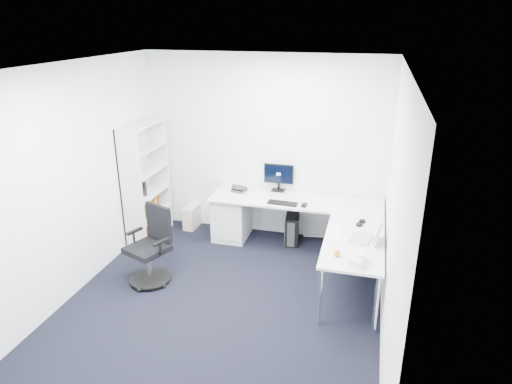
% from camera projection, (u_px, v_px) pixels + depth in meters
% --- Properties ---
extents(ground, '(4.20, 4.20, 0.00)m').
position_uv_depth(ground, '(221.00, 306.00, 5.30)').
color(ground, black).
extents(ceiling, '(4.20, 4.20, 0.00)m').
position_uv_depth(ceiling, '(213.00, 67.00, 4.33)').
color(ceiling, white).
extents(wall_back, '(3.60, 0.02, 2.70)m').
position_uv_depth(wall_back, '(264.00, 147.00, 6.71)').
color(wall_back, white).
rests_on(wall_back, ground).
extents(wall_front, '(3.60, 0.02, 2.70)m').
position_uv_depth(wall_front, '(108.00, 316.00, 2.92)').
color(wall_front, white).
rests_on(wall_front, ground).
extents(wall_left, '(0.02, 4.20, 2.70)m').
position_uv_depth(wall_left, '(69.00, 184.00, 5.24)').
color(wall_left, white).
rests_on(wall_left, ground).
extents(wall_right, '(0.02, 4.20, 2.70)m').
position_uv_depth(wall_right, '(394.00, 216.00, 4.39)').
color(wall_right, white).
rests_on(wall_right, ground).
extents(l_desk, '(2.45, 1.37, 0.72)m').
position_uv_depth(l_desk, '(290.00, 233.00, 6.30)').
color(l_desk, silver).
rests_on(l_desk, ground).
extents(drawer_pedestal, '(0.48, 0.60, 0.74)m').
position_uv_depth(drawer_pedestal, '(232.00, 214.00, 6.87)').
color(drawer_pedestal, silver).
rests_on(drawer_pedestal, ground).
extents(bookshelf, '(0.34, 0.88, 1.76)m').
position_uv_depth(bookshelf, '(146.00, 182.00, 6.68)').
color(bookshelf, silver).
rests_on(bookshelf, ground).
extents(task_chair, '(0.71, 0.71, 0.98)m').
position_uv_depth(task_chair, '(147.00, 247.00, 5.63)').
color(task_chair, black).
rests_on(task_chair, ground).
extents(black_pc_tower, '(0.24, 0.45, 0.42)m').
position_uv_depth(black_pc_tower, '(292.00, 229.00, 6.77)').
color(black_pc_tower, black).
rests_on(black_pc_tower, ground).
extents(beige_pc_tower, '(0.19, 0.39, 0.36)m').
position_uv_depth(beige_pc_tower, '(192.00, 216.00, 7.25)').
color(beige_pc_tower, '#BCB0A0').
rests_on(beige_pc_tower, ground).
extents(power_strip, '(0.38, 0.13, 0.04)m').
position_uv_depth(power_strip, '(316.00, 235.00, 6.99)').
color(power_strip, white).
rests_on(power_strip, ground).
extents(monitor, '(0.44, 0.14, 0.42)m').
position_uv_depth(monitor, '(279.00, 177.00, 6.74)').
color(monitor, black).
rests_on(monitor, l_desk).
extents(black_keyboard, '(0.42, 0.17, 0.02)m').
position_uv_depth(black_keyboard, '(283.00, 203.00, 6.33)').
color(black_keyboard, black).
rests_on(black_keyboard, l_desk).
extents(mouse, '(0.07, 0.11, 0.04)m').
position_uv_depth(mouse, '(304.00, 205.00, 6.25)').
color(mouse, black).
rests_on(mouse, l_desk).
extents(desk_phone, '(0.22, 0.22, 0.13)m').
position_uv_depth(desk_phone, '(239.00, 189.00, 6.72)').
color(desk_phone, '#2E2D30').
rests_on(desk_phone, l_desk).
extents(laptop, '(0.39, 0.39, 0.24)m').
position_uv_depth(laptop, '(362.00, 230.00, 5.29)').
color(laptop, silver).
rests_on(laptop, l_desk).
extents(white_keyboard, '(0.17, 0.38, 0.01)m').
position_uv_depth(white_keyboard, '(337.00, 233.00, 5.46)').
color(white_keyboard, white).
rests_on(white_keyboard, l_desk).
extents(headphones, '(0.17, 0.21, 0.05)m').
position_uv_depth(headphones, '(361.00, 222.00, 5.71)').
color(headphones, black).
rests_on(headphones, l_desk).
extents(orange_fruit, '(0.07, 0.07, 0.07)m').
position_uv_depth(orange_fruit, '(337.00, 253.00, 4.94)').
color(orange_fruit, orange).
rests_on(orange_fruit, l_desk).
extents(tissue_box, '(0.19, 0.28, 0.09)m').
position_uv_depth(tissue_box, '(358.00, 259.00, 4.79)').
color(tissue_box, white).
rests_on(tissue_box, l_desk).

